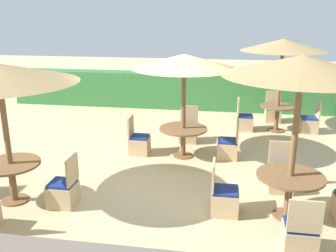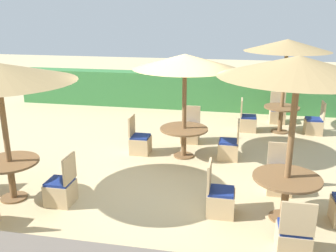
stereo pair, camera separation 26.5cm
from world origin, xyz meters
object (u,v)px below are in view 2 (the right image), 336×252
at_px(round_table_back_right, 281,113).
at_px(parasol_front_right, 298,68).
at_px(round_table_front_right, 286,186).
at_px(patio_chair_center_north, 190,132).
at_px(patio_chair_center_west, 140,143).
at_px(parasol_back_right, 287,46).
at_px(round_table_center, 184,134).
at_px(patio_chair_back_right_east, 314,125).
at_px(patio_chair_back_right_west, 248,122).
at_px(round_table_front_left, 10,169).
at_px(patio_chair_front_right_north, 279,179).
at_px(parasol_center, 185,62).
at_px(patio_chair_back_right_north, 277,114).
at_px(patio_chair_front_left_east, 61,190).
at_px(patio_chair_front_right_west, 220,200).
at_px(patio_chair_center_east, 229,148).
at_px(patio_chair_front_right_south, 293,239).

xyz_separation_m(round_table_back_right, parasol_front_right, (-0.35, -4.82, 1.95)).
distance_m(round_table_front_right, patio_chair_center_north, 4.08).
xyz_separation_m(patio_chair_center_north, patio_chair_center_west, (-1.09, -1.06, 0.00)).
distance_m(parasol_front_right, round_table_front_right, 1.92).
bearing_deg(parasol_back_right, round_table_center, -135.41).
height_order(patio_chair_back_right_east, patio_chair_center_north, same).
bearing_deg(parasol_front_right, round_table_center, 130.21).
bearing_deg(patio_chair_center_west, patio_chair_back_right_west, 131.90).
height_order(round_table_front_left, patio_chair_center_north, patio_chair_center_north).
xyz_separation_m(round_table_back_right, patio_chair_front_right_north, (-0.35, -3.84, -0.31)).
height_order(patio_chair_back_right_west, round_table_front_left, patio_chair_back_right_west).
bearing_deg(parasol_center, round_table_front_right, -49.79).
bearing_deg(patio_chair_center_west, patio_chair_back_right_north, 133.85).
bearing_deg(parasol_center, patio_chair_front_left_east, -123.98).
bearing_deg(round_table_center, round_table_back_right, 44.59).
distance_m(parasol_front_right, patio_chair_front_right_west, 2.50).
bearing_deg(round_table_front_left, patio_chair_center_east, 35.51).
height_order(patio_chair_front_right_north, patio_chair_center_west, same).
height_order(patio_chair_back_right_east, parasol_front_right, parasol_front_right).
relative_size(patio_chair_back_right_north, patio_chair_front_right_north, 1.00).
xyz_separation_m(round_table_back_right, round_table_center, (-2.41, -2.38, -0.01)).
xyz_separation_m(round_table_front_left, patio_chair_front_left_east, (0.96, 0.00, -0.32)).
xyz_separation_m(patio_chair_back_right_east, patio_chair_center_west, (-4.41, -2.39, 0.00)).
height_order(patio_chair_back_right_east, round_table_front_right, patio_chair_back_right_east).
bearing_deg(round_table_front_right, round_table_front_left, -177.20).
relative_size(round_table_back_right, patio_chair_back_right_west, 1.05).
relative_size(round_table_back_right, patio_chair_front_right_south, 1.05).
height_order(parasol_front_right, parasol_center, parasol_front_right).
distance_m(patio_chair_back_right_north, parasol_front_right, 6.23).
bearing_deg(patio_chair_center_east, round_table_front_left, 125.51).
height_order(round_table_back_right, round_table_center, round_table_back_right).
bearing_deg(patio_chair_front_right_west, patio_chair_front_left_east, -86.33).
distance_m(patio_chair_back_right_north, round_table_center, 4.14).
height_order(patio_chair_front_right_north, round_table_center, patio_chair_front_right_north).
bearing_deg(patio_chair_front_right_west, patio_chair_back_right_north, 166.50).
relative_size(round_table_center, patio_chair_center_east, 1.21).
bearing_deg(patio_chair_center_west, round_table_back_right, 124.19).
xyz_separation_m(patio_chair_back_right_east, parasol_front_right, (-1.27, -4.83, 2.26)).
relative_size(round_table_back_right, round_table_center, 0.87).
bearing_deg(patio_chair_center_east, parasol_front_right, -158.06).
distance_m(patio_chair_front_right_north, patio_chair_front_left_east, 4.05).
bearing_deg(patio_chair_front_left_east, round_table_center, -33.98).
height_order(round_table_back_right, patio_chair_front_left_east, patio_chair_front_left_east).
xyz_separation_m(parasol_front_right, patio_chair_front_right_south, (0.02, -1.00, -2.26)).
bearing_deg(round_table_front_left, round_table_back_right, 44.31).
height_order(patio_chair_back_right_north, patio_chair_center_north, same).
distance_m(patio_chair_front_right_south, patio_chair_center_north, 4.97).
xyz_separation_m(patio_chair_back_right_west, round_table_front_right, (0.56, -4.76, 0.34)).
bearing_deg(patio_chair_front_right_west, patio_chair_front_right_north, 134.60).
bearing_deg(patio_chair_back_right_north, round_table_front_right, 86.60).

